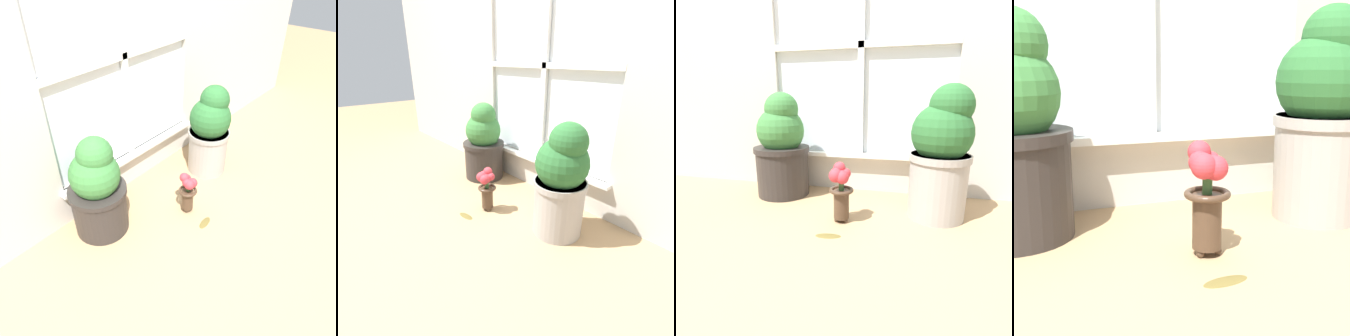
# 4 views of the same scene
# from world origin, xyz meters

# --- Properties ---
(ground_plane) EXTENTS (10.00, 10.00, 0.00)m
(ground_plane) POSITION_xyz_m (0.00, 0.00, 0.00)
(ground_plane) COLOR tan
(potted_plant_left) EXTENTS (0.32, 0.32, 0.61)m
(potted_plant_left) POSITION_xyz_m (-0.43, 0.49, 0.28)
(potted_plant_left) COLOR #2D2826
(potted_plant_left) RESTS_ON ground_plane
(potted_plant_right) EXTENTS (0.28, 0.28, 0.63)m
(potted_plant_right) POSITION_xyz_m (0.44, 0.36, 0.32)
(potted_plant_right) COLOR #9E9993
(potted_plant_right) RESTS_ON ground_plane
(flower_vase) EXTENTS (0.11, 0.11, 0.28)m
(flower_vase) POSITION_xyz_m (-0.00, 0.20, 0.17)
(flower_vase) COLOR #473323
(flower_vase) RESTS_ON ground_plane
(fallen_leaf) EXTENTS (0.11, 0.06, 0.01)m
(fallen_leaf) POSITION_xyz_m (-0.02, 0.05, 0.00)
(fallen_leaf) COLOR brown
(fallen_leaf) RESTS_ON ground_plane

